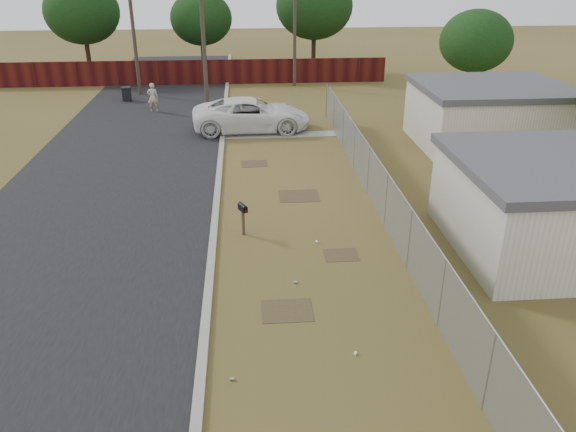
{
  "coord_description": "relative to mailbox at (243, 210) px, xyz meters",
  "views": [
    {
      "loc": [
        -1.79,
        -17.81,
        8.88
      ],
      "look_at": [
        -0.48,
        -1.21,
        1.1
      ],
      "focal_mm": 35.0,
      "sensor_mm": 36.0,
      "label": 1
    }
  ],
  "objects": [
    {
      "name": "horizon_trees",
      "position": [
        2.8,
        23.81,
        3.71
      ],
      "size": [
        33.32,
        31.94,
        7.78
      ],
      "color": "#302415",
      "rests_on": "ground"
    },
    {
      "name": "houses",
      "position": [
        11.66,
        3.38,
        0.64
      ],
      "size": [
        9.3,
        17.24,
        3.1
      ],
      "color": "silver",
      "rests_on": "ground"
    },
    {
      "name": "mailbox",
      "position": [
        0.0,
        0.0,
        0.0
      ],
      "size": [
        0.35,
        0.5,
        1.16
      ],
      "color": "brown",
      "rests_on": "ground"
    },
    {
      "name": "privacy_fence",
      "position": [
        -4.04,
        25.25,
        -0.02
      ],
      "size": [
        30.0,
        0.12,
        1.8
      ],
      "primitive_type": "cube",
      "color": "#47130F",
      "rests_on": "ground"
    },
    {
      "name": "trash_bin",
      "position": [
        -7.6,
        20.35,
        -0.45
      ],
      "size": [
        0.64,
        0.66,
        0.92
      ],
      "color": "black",
      "rests_on": "ground"
    },
    {
      "name": "ground",
      "position": [
        1.96,
        0.25,
        -0.92
      ],
      "size": [
        120.0,
        120.0,
        0.0
      ],
      "primitive_type": "plane",
      "color": "brown",
      "rests_on": "ground"
    },
    {
      "name": "pedestrian",
      "position": [
        -5.43,
        17.34,
        -0.03
      ],
      "size": [
        0.69,
        0.5,
        1.78
      ],
      "primitive_type": "imported",
      "rotation": [
        0.0,
        0.0,
        3.26
      ],
      "color": "#C9B593",
      "rests_on": "ground"
    },
    {
      "name": "chainlink_fence",
      "position": [
        5.08,
        1.28,
        -0.12
      ],
      "size": [
        0.1,
        27.06,
        2.02
      ],
      "color": "gray",
      "rests_on": "ground"
    },
    {
      "name": "utility_poles",
      "position": [
        -1.71,
        20.92,
        3.77
      ],
      "size": [
        12.6,
        8.24,
        9.0
      ],
      "color": "#473B2F",
      "rests_on": "ground"
    },
    {
      "name": "pickup_truck",
      "position": [
        0.56,
        12.78,
        -0.03
      ],
      "size": [
        6.49,
        3.14,
        1.78
      ],
      "primitive_type": "imported",
      "rotation": [
        0.0,
        0.0,
        1.6
      ],
      "color": "white",
      "rests_on": "ground"
    },
    {
      "name": "scattered_litter",
      "position": [
        1.59,
        -4.58,
        -0.88
      ],
      "size": [
        3.1,
        6.69,
        0.07
      ],
      "color": "white",
      "rests_on": "ground"
    },
    {
      "name": "street",
      "position": [
        -4.8,
        8.3,
        -0.9
      ],
      "size": [
        15.1,
        60.0,
        0.12
      ],
      "color": "black",
      "rests_on": "ground"
    }
  ]
}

